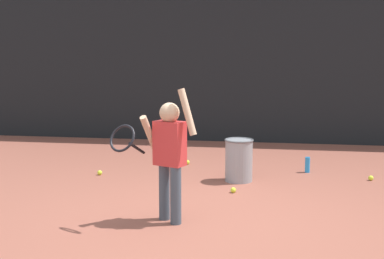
# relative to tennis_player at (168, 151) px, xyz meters

# --- Properties ---
(ground_plane) EXTENTS (20.00, 20.00, 0.00)m
(ground_plane) POSITION_rel_tennis_player_xyz_m (0.26, 0.07, -0.73)
(ground_plane) COLOR brown
(back_fence_windscreen) EXTENTS (10.84, 0.08, 3.56)m
(back_fence_windscreen) POSITION_rel_tennis_player_xyz_m (0.26, 4.94, 1.06)
(back_fence_windscreen) COLOR black
(back_fence_windscreen) RESTS_ON ground
(fence_post_1) EXTENTS (0.09, 0.09, 3.71)m
(fence_post_1) POSITION_rel_tennis_player_xyz_m (-1.50, 5.00, 1.13)
(fence_post_1) COLOR slate
(fence_post_1) RESTS_ON ground
(fence_post_2) EXTENTS (0.09, 0.09, 3.71)m
(fence_post_2) POSITION_rel_tennis_player_xyz_m (2.02, 5.00, 1.13)
(fence_post_2) COLOR slate
(fence_post_2) RESTS_ON ground
(tennis_player) EXTENTS (0.86, 0.56, 1.35)m
(tennis_player) POSITION_rel_tennis_player_xyz_m (0.00, 0.00, 0.00)
(tennis_player) COLOR #3F4C59
(tennis_player) RESTS_ON ground
(ball_hopper) EXTENTS (0.38, 0.38, 0.56)m
(ball_hopper) POSITION_rel_tennis_player_xyz_m (0.57, 1.82, -0.44)
(ball_hopper) COLOR gray
(ball_hopper) RESTS_ON ground
(water_bottle) EXTENTS (0.07, 0.07, 0.22)m
(water_bottle) POSITION_rel_tennis_player_xyz_m (1.50, 2.48, -0.62)
(water_bottle) COLOR #268CD8
(water_bottle) RESTS_ON ground
(tennis_ball_0) EXTENTS (0.07, 0.07, 0.07)m
(tennis_ball_0) POSITION_rel_tennis_player_xyz_m (-1.36, 1.85, -0.69)
(tennis_ball_0) COLOR #CCE033
(tennis_ball_0) RESTS_ON ground
(tennis_ball_1) EXTENTS (0.07, 0.07, 0.07)m
(tennis_ball_1) POSITION_rel_tennis_player_xyz_m (-0.10, 0.99, -0.69)
(tennis_ball_1) COLOR #CCE033
(tennis_ball_1) RESTS_ON ground
(tennis_ball_2) EXTENTS (0.07, 0.07, 0.07)m
(tennis_ball_2) POSITION_rel_tennis_player_xyz_m (-0.27, 2.73, -0.69)
(tennis_ball_2) COLOR #CCE033
(tennis_ball_2) RESTS_ON ground
(tennis_ball_6) EXTENTS (0.07, 0.07, 0.07)m
(tennis_ball_6) POSITION_rel_tennis_player_xyz_m (2.31, 2.13, -0.69)
(tennis_ball_6) COLOR #CCE033
(tennis_ball_6) RESTS_ON ground
(tennis_ball_7) EXTENTS (0.07, 0.07, 0.07)m
(tennis_ball_7) POSITION_rel_tennis_player_xyz_m (0.55, 1.21, -0.69)
(tennis_ball_7) COLOR #CCE033
(tennis_ball_7) RESTS_ON ground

